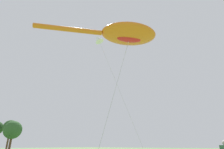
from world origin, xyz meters
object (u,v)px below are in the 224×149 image
(big_show_kite, at_px, (126,34))
(small_kite_delta_white, at_px, (98,39))
(tree_oak_right, at_px, (10,128))
(tree_broad_distant, at_px, (13,130))

(big_show_kite, xyz_separation_m, small_kite_delta_white, (2.28, 5.08, 2.56))
(small_kite_delta_white, xyz_separation_m, tree_oak_right, (17.02, 49.49, -6.30))
(small_kite_delta_white, height_order, tree_broad_distant, small_kite_delta_white)
(tree_broad_distant, bearing_deg, small_kite_delta_white, -108.43)
(small_kite_delta_white, bearing_deg, tree_broad_distant, -140.91)
(tree_oak_right, bearing_deg, big_show_kite, -109.48)
(small_kite_delta_white, distance_m, tree_oak_right, 52.71)
(big_show_kite, bearing_deg, small_kite_delta_white, 109.81)
(big_show_kite, bearing_deg, tree_broad_distant, 114.92)
(big_show_kite, height_order, small_kite_delta_white, small_kite_delta_white)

